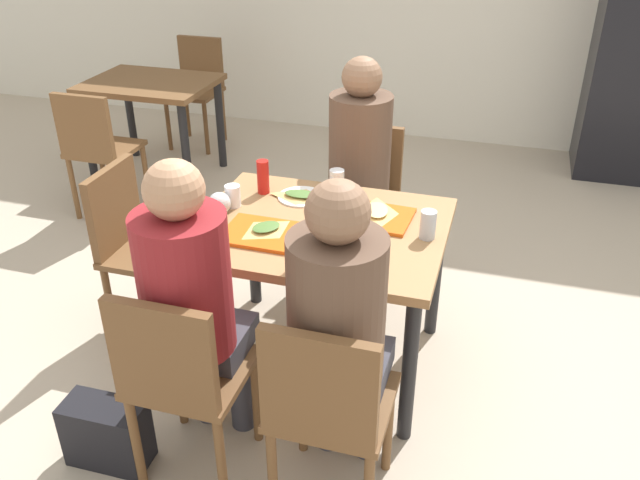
{
  "coord_description": "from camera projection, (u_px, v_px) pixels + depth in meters",
  "views": [
    {
      "loc": [
        0.71,
        -2.38,
        2.05
      ],
      "look_at": [
        0.0,
        0.0,
        0.65
      ],
      "focal_mm": 37.03,
      "sensor_mm": 36.0,
      "label": 1
    }
  ],
  "objects": [
    {
      "name": "plastic_cup_a",
      "position": [
        337.0,
        180.0,
        3.1
      ],
      "size": [
        0.07,
        0.07,
        0.1
      ],
      "primitive_type": "cylinder",
      "color": "white",
      "rests_on": "main_table"
    },
    {
      "name": "ground_plane",
      "position": [
        320.0,
        360.0,
        3.18
      ],
      "size": [
        10.0,
        10.0,
        0.02
      ],
      "primitive_type": "cube",
      "color": "#B7A893"
    },
    {
      "name": "background_chair_near",
      "position": [
        97.0,
        145.0,
        4.22
      ],
      "size": [
        0.4,
        0.4,
        0.87
      ],
      "color": "brown",
      "rests_on": "ground_plane"
    },
    {
      "name": "paper_plate_near_edge",
      "position": [
        342.0,
        257.0,
        2.57
      ],
      "size": [
        0.22,
        0.22,
        0.01
      ],
      "primitive_type": "cylinder",
      "color": "white",
      "rests_on": "main_table"
    },
    {
      "name": "condiment_bottle",
      "position": [
        263.0,
        177.0,
        3.06
      ],
      "size": [
        0.06,
        0.06,
        0.16
      ],
      "primitive_type": "cylinder",
      "color": "red",
      "rests_on": "main_table"
    },
    {
      "name": "chair_near_right",
      "position": [
        327.0,
        405.0,
        2.17
      ],
      "size": [
        0.4,
        0.4,
        0.87
      ],
      "color": "brown",
      "rests_on": "ground_plane"
    },
    {
      "name": "background_table",
      "position": [
        152.0,
        98.0,
        4.79
      ],
      "size": [
        0.9,
        0.7,
        0.73
      ],
      "color": "brown",
      "rests_on": "ground_plane"
    },
    {
      "name": "chair_near_left",
      "position": [
        181.0,
        374.0,
        2.31
      ],
      "size": [
        0.4,
        0.4,
        0.87
      ],
      "color": "brown",
      "rests_on": "ground_plane"
    },
    {
      "name": "pizza_slice_c",
      "position": [
        301.0,
        195.0,
        3.03
      ],
      "size": [
        0.22,
        0.12,
        0.02
      ],
      "color": "#DBAD60",
      "rests_on": "paper_plate_center"
    },
    {
      "name": "pizza_slice_b",
      "position": [
        377.0,
        211.0,
        2.87
      ],
      "size": [
        0.18,
        0.25,
        0.02
      ],
      "color": "#DBAD60",
      "rests_on": "tray_red_far"
    },
    {
      "name": "plastic_cup_c",
      "position": [
        233.0,
        196.0,
        2.95
      ],
      "size": [
        0.07,
        0.07,
        0.1
      ],
      "primitive_type": "cylinder",
      "color": "white",
      "rests_on": "main_table"
    },
    {
      "name": "chair_far_side",
      "position": [
        363.0,
        193.0,
        3.6
      ],
      "size": [
        0.4,
        0.4,
        0.87
      ],
      "color": "brown",
      "rests_on": "ground_plane"
    },
    {
      "name": "person_in_brown_jacket",
      "position": [
        339.0,
        320.0,
        2.17
      ],
      "size": [
        0.32,
        0.42,
        1.28
      ],
      "color": "#383842",
      "rests_on": "ground_plane"
    },
    {
      "name": "pizza_slice_a",
      "position": [
        266.0,
        228.0,
        2.74
      ],
      "size": [
        0.21,
        0.22,
        0.02
      ],
      "color": "#DBAD60",
      "rests_on": "tray_red_near"
    },
    {
      "name": "tray_red_far",
      "position": [
        370.0,
        216.0,
        2.87
      ],
      "size": [
        0.38,
        0.28,
        0.02
      ],
      "primitive_type": "cube",
      "rotation": [
        0.0,
        0.0,
        -0.06
      ],
      "color": "#D85914",
      "rests_on": "main_table"
    },
    {
      "name": "plastic_cup_b",
      "position": [
        299.0,
        258.0,
        2.48
      ],
      "size": [
        0.07,
        0.07,
        0.1
      ],
      "primitive_type": "cylinder",
      "color": "white",
      "rests_on": "main_table"
    },
    {
      "name": "background_chair_far",
      "position": [
        197.0,
        83.0,
        5.45
      ],
      "size": [
        0.4,
        0.4,
        0.87
      ],
      "color": "brown",
      "rests_on": "ground_plane"
    },
    {
      "name": "tray_red_near",
      "position": [
        266.0,
        234.0,
        2.73
      ],
      "size": [
        0.36,
        0.26,
        0.02
      ],
      "primitive_type": "cube",
      "rotation": [
        0.0,
        0.0,
        -0.01
      ],
      "color": "#D85914",
      "rests_on": "main_table"
    },
    {
      "name": "handbag",
      "position": [
        107.0,
        433.0,
        2.56
      ],
      "size": [
        0.32,
        0.17,
        0.28
      ],
      "primitive_type": "cube",
      "rotation": [
        0.0,
        0.0,
        0.02
      ],
      "color": "black",
      "rests_on": "ground_plane"
    },
    {
      "name": "paper_plate_center",
      "position": [
        302.0,
        197.0,
        3.05
      ],
      "size": [
        0.22,
        0.22,
        0.01
      ],
      "primitive_type": "cylinder",
      "color": "white",
      "rests_on": "main_table"
    },
    {
      "name": "person_in_red",
      "position": [
        192.0,
        294.0,
        2.3
      ],
      "size": [
        0.32,
        0.42,
        1.28
      ],
      "color": "#383842",
      "rests_on": "ground_plane"
    },
    {
      "name": "main_table",
      "position": [
        320.0,
        245.0,
        2.86
      ],
      "size": [
        1.07,
        0.86,
        0.73
      ],
      "color": "#9E7247",
      "rests_on": "ground_plane"
    },
    {
      "name": "soda_can",
      "position": [
        428.0,
        225.0,
        2.69
      ],
      "size": [
        0.07,
        0.07,
        0.12
      ],
      "primitive_type": "cylinder",
      "color": "#B7BCC6",
      "rests_on": "main_table"
    },
    {
      "name": "person_far_side",
      "position": [
        358.0,
        160.0,
        3.36
      ],
      "size": [
        0.32,
        0.42,
        1.28
      ],
      "color": "#383842",
      "rests_on": "ground_plane"
    },
    {
      "name": "chair_left_end",
      "position": [
        136.0,
        239.0,
        3.15
      ],
      "size": [
        0.4,
        0.4,
        0.87
      ],
      "color": "brown",
      "rests_on": "ground_plane"
    },
    {
      "name": "foil_bundle",
      "position": [
        219.0,
        203.0,
        2.89
      ],
      "size": [
        0.1,
        0.1,
        0.1
      ],
      "primitive_type": "sphere",
      "color": "silver",
      "rests_on": "main_table"
    }
  ]
}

